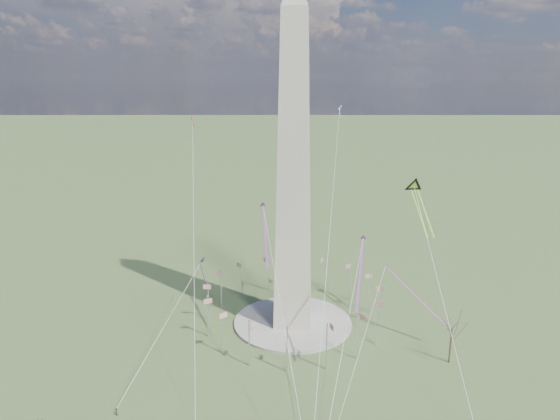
# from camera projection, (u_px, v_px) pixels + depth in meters

# --- Properties ---
(ground) EXTENTS (2000.00, 2000.00, 0.00)m
(ground) POSITION_uv_depth(u_px,v_px,m) (293.00, 323.00, 152.99)
(ground) COLOR #40582C
(ground) RESTS_ON ground
(plaza) EXTENTS (36.00, 36.00, 0.80)m
(plaza) POSITION_uv_depth(u_px,v_px,m) (293.00, 322.00, 152.89)
(plaza) COLOR #A8A39A
(plaza) RESTS_ON ground
(washington_monument) EXTENTS (15.56, 15.56, 100.00)m
(washington_monument) POSITION_uv_depth(u_px,v_px,m) (294.00, 169.00, 140.65)
(washington_monument) COLOR #BFB8A0
(washington_monument) RESTS_ON plaza
(flagpole_ring) EXTENTS (54.40, 54.40, 13.00)m
(flagpole_ring) POSITION_uv_depth(u_px,v_px,m) (293.00, 302.00, 151.12)
(flagpole_ring) COLOR white
(flagpole_ring) RESTS_ON ground
(tree_near) EXTENTS (8.19, 8.19, 14.33)m
(tree_near) POSITION_uv_depth(u_px,v_px,m) (452.00, 327.00, 129.56)
(tree_near) COLOR #4A3A2D
(tree_near) RESTS_ON ground
(person_west) EXTENTS (0.98, 0.87, 1.66)m
(person_west) POSITION_uv_depth(u_px,v_px,m) (116.00, 412.00, 111.34)
(person_west) COLOR gray
(person_west) RESTS_ON ground
(kite_delta_black) EXTENTS (7.36, 17.72, 14.45)m
(kite_delta_black) POSITION_uv_depth(u_px,v_px,m) (415.00, 189.00, 150.91)
(kite_delta_black) COLOR black
(kite_delta_black) RESTS_ON ground
(kite_diamond_purple) EXTENTS (1.61, 2.85, 8.83)m
(kite_diamond_purple) POSITION_uv_depth(u_px,v_px,m) (202.00, 264.00, 155.76)
(kite_diamond_purple) COLOR navy
(kite_diamond_purple) RESTS_ON ground
(kite_streamer_left) EXTENTS (3.85, 19.34, 13.31)m
(kite_streamer_left) POSITION_uv_depth(u_px,v_px,m) (361.00, 264.00, 126.14)
(kite_streamer_left) COLOR #F73627
(kite_streamer_left) RESTS_ON ground
(kite_streamer_mid) EXTENTS (4.62, 19.03, 13.15)m
(kite_streamer_mid) POSITION_uv_depth(u_px,v_px,m) (265.00, 227.00, 137.27)
(kite_streamer_mid) COLOR #F73627
(kite_streamer_mid) RESTS_ON ground
(kite_streamer_right) EXTENTS (16.36, 13.02, 13.56)m
(kite_streamer_right) POSITION_uv_depth(u_px,v_px,m) (406.00, 286.00, 143.53)
(kite_streamer_right) COLOR #F73627
(kite_streamer_right) RESTS_ON ground
(kite_small_red) EXTENTS (1.06, 1.77, 4.16)m
(kite_small_red) POSITION_uv_depth(u_px,v_px,m) (193.00, 119.00, 168.47)
(kite_small_red) COLOR red
(kite_small_red) RESTS_ON ground
(kite_small_white) EXTENTS (1.37, 1.80, 4.63)m
(kite_small_white) POSITION_uv_depth(u_px,v_px,m) (340.00, 109.00, 183.34)
(kite_small_white) COLOR silver
(kite_small_white) RESTS_ON ground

